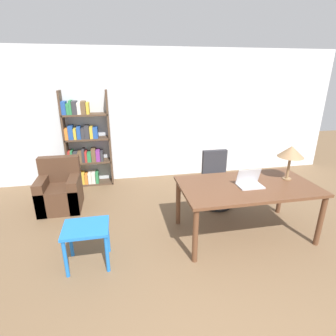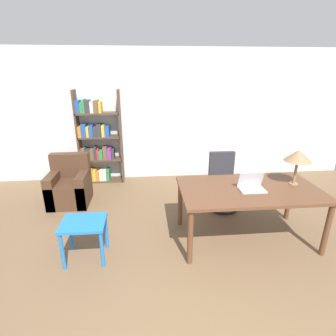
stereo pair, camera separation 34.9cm
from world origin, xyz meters
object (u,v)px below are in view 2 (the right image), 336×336
Objects in this scene: side_table_blue at (84,229)px; bookshelf at (97,143)px; laptop at (251,186)px; armchair at (70,187)px; table_lamp at (298,156)px; office_chair at (222,184)px; desk at (249,194)px.

side_table_blue is 2.58m from bookshelf.
side_table_blue is (-2.15, -0.20, -0.40)m from laptop.
laptop is 3.11m from armchair.
table_lamp is at bearing -20.35° from armchair.
office_chair is at bearing 93.99° from laptop.
office_chair reaches higher than desk.
laptop is 0.75m from table_lamp.
bookshelf reaches higher than desk.
laptop reaches higher than office_chair.
desk is at bearing 97.97° from laptop.
desk is 2.14× the size of armchair.
table_lamp is 0.93× the size of side_table_blue.
side_table_blue is 0.28× the size of bookshelf.
table_lamp is 2.92m from side_table_blue.
desk is 3.30m from bookshelf.
side_table_blue is (-2.15, -0.23, -0.27)m from desk.
desk reaches higher than side_table_blue.
laptop is 3.33m from bookshelf.
laptop is at bearing -169.92° from table_lamp.
bookshelf is (-0.21, 2.54, 0.43)m from side_table_blue.
laptop reaches higher than side_table_blue.
armchair is 1.18m from bookshelf.
desk is at bearing -44.32° from bookshelf.
armchair is (-2.67, 0.36, -0.11)m from office_chair.
armchair is at bearing 159.65° from table_lamp.
office_chair is (-0.72, 0.89, -0.77)m from table_lamp.
laptop is at bearing -44.70° from bookshelf.
bookshelf is (-2.37, 2.34, 0.03)m from laptop.
laptop is 0.34× the size of office_chair.
bookshelf is at bearing 94.79° from side_table_blue.
table_lamp is at bearing -51.18° from office_chair.
side_table_blue is at bearing -173.84° from desk.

